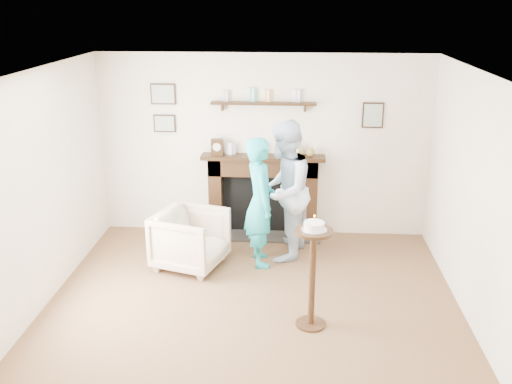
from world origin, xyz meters
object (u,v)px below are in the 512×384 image
man (283,256)px  pedestal_table (313,259)px  armchair (192,266)px  woman (260,262)px

man → pedestal_table: pedestal_table is taller
armchair → man: 1.19m
woman → pedestal_table: size_ratio=1.34×
armchair → woman: woman is taller
pedestal_table → man: bearing=101.3°
man → woman: 0.35m
armchair → pedestal_table: size_ratio=0.66×
man → woman: size_ratio=1.10×
armchair → man: bearing=-54.2°
man → woman: (-0.28, -0.21, 0.00)m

